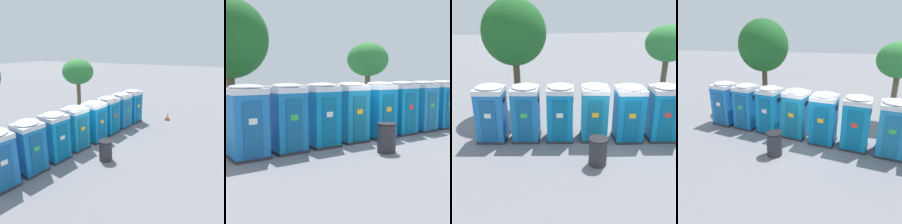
% 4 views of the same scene
% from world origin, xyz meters
% --- Properties ---
extents(ground_plane, '(120.00, 120.00, 0.00)m').
position_xyz_m(ground_plane, '(0.00, 0.00, 0.00)').
color(ground_plane, slate).
extents(portapotty_0, '(1.46, 1.43, 2.54)m').
position_xyz_m(portapotty_0, '(-5.12, 1.36, 1.28)').
color(portapotty_0, '#2D2D33').
rests_on(portapotty_0, ground).
extents(portapotty_1, '(1.41, 1.42, 2.54)m').
position_xyz_m(portapotty_1, '(-3.63, 1.10, 1.28)').
color(portapotty_1, '#2D2D33').
rests_on(portapotty_1, ground).
extents(portapotty_2, '(1.39, 1.42, 2.54)m').
position_xyz_m(portapotty_2, '(-2.14, 0.83, 1.28)').
color(portapotty_2, '#2D2D33').
rests_on(portapotty_2, ground).
extents(portapotty_3, '(1.40, 1.42, 2.54)m').
position_xyz_m(portapotty_3, '(-0.65, 0.58, 1.28)').
color(portapotty_3, '#2D2D33').
rests_on(portapotty_3, ground).
extents(portapotty_4, '(1.40, 1.38, 2.54)m').
position_xyz_m(portapotty_4, '(0.81, 0.18, 1.28)').
color(portapotty_4, '#2D2D33').
rests_on(portapotty_4, ground).
extents(portapotty_5, '(1.40, 1.39, 2.54)m').
position_xyz_m(portapotty_5, '(2.30, -0.03, 1.28)').
color(portapotty_5, '#2D2D33').
rests_on(portapotty_5, ground).
extents(portapotty_6, '(1.35, 1.38, 2.54)m').
position_xyz_m(portapotty_6, '(3.78, -0.35, 1.28)').
color(portapotty_6, '#2D2D33').
rests_on(portapotty_6, ground).
extents(portapotty_7, '(1.41, 1.43, 2.54)m').
position_xyz_m(portapotty_7, '(5.26, -0.65, 1.28)').
color(portapotty_7, '#2D2D33').
rests_on(portapotty_7, ground).
extents(street_tree_0, '(2.50, 2.50, 4.77)m').
position_xyz_m(street_tree_0, '(4.58, 3.84, 3.70)').
color(street_tree_0, brown).
rests_on(street_tree_0, ground).
extents(street_tree_1, '(3.40, 3.40, 6.13)m').
position_xyz_m(street_tree_1, '(-3.86, 4.83, 4.36)').
color(street_tree_1, brown).
rests_on(street_tree_1, ground).
extents(trash_can, '(0.72, 0.72, 1.08)m').
position_xyz_m(trash_can, '(-1.16, -1.58, 0.54)').
color(trash_can, '#2D2D33').
rests_on(trash_can, ground).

